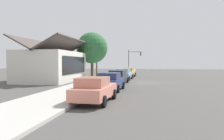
% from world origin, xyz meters
% --- Properties ---
extents(ground_plane, '(120.00, 120.00, 0.00)m').
position_xyz_m(ground_plane, '(0.00, 0.00, 0.00)').
color(ground_plane, '#4C4947').
extents(sidewalk_curb, '(60.00, 4.20, 0.16)m').
position_xyz_m(sidewalk_curb, '(0.00, 5.60, 0.08)').
color(sidewalk_curb, '#B2AFA8').
rests_on(sidewalk_curb, ground).
extents(car_coral, '(4.84, 2.21, 1.59)m').
position_xyz_m(car_coral, '(-14.51, 2.68, 0.82)').
color(car_coral, '#EA8C75').
rests_on(car_coral, ground).
extents(car_navy, '(4.62, 2.17, 1.59)m').
position_xyz_m(car_navy, '(-8.47, 2.70, 0.82)').
color(car_navy, navy).
rests_on(car_navy, ground).
extents(car_charcoal, '(4.68, 2.25, 1.59)m').
position_xyz_m(car_charcoal, '(-1.83, 2.90, 0.82)').
color(car_charcoal, '#2D3035').
rests_on(car_charcoal, ground).
extents(car_skyblue, '(4.97, 2.30, 1.59)m').
position_xyz_m(car_skyblue, '(4.27, 2.84, 0.82)').
color(car_skyblue, '#8CB7E0').
rests_on(car_skyblue, ground).
extents(car_mustard, '(4.95, 2.17, 1.59)m').
position_xyz_m(car_mustard, '(10.23, 2.67, 0.82)').
color(car_mustard, gold).
rests_on(car_mustard, ground).
extents(car_ivory, '(4.36, 1.99, 1.59)m').
position_xyz_m(car_ivory, '(16.46, 2.85, 0.81)').
color(car_ivory, silver).
rests_on(car_ivory, ground).
extents(storefront_building, '(11.49, 6.42, 5.67)m').
position_xyz_m(storefront_building, '(0.45, 11.98, 2.09)').
color(storefront_building, silver).
rests_on(storefront_building, ground).
extents(shade_tree, '(5.05, 5.05, 7.38)m').
position_xyz_m(shade_tree, '(7.80, 8.43, 4.84)').
color(shade_tree, brown).
rests_on(shade_tree, ground).
extents(traffic_light_main, '(0.37, 2.79, 5.20)m').
position_xyz_m(traffic_light_main, '(21.23, 2.54, 3.49)').
color(traffic_light_main, '#383833').
rests_on(traffic_light_main, ground).
extents(utility_pole_wooden, '(1.80, 0.24, 7.50)m').
position_xyz_m(utility_pole_wooden, '(10.18, 8.20, 3.93)').
color(utility_pole_wooden, brown).
rests_on(utility_pole_wooden, ground).
extents(fire_hydrant_red, '(0.22, 0.22, 0.71)m').
position_xyz_m(fire_hydrant_red, '(5.57, 4.20, 0.50)').
color(fire_hydrant_red, red).
rests_on(fire_hydrant_red, sidewalk_curb).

